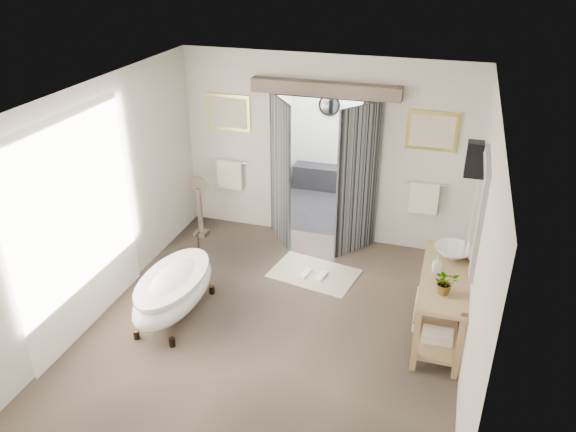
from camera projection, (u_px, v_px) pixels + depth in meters
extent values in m
plane|color=brown|center=(274.00, 325.00, 7.06)|extent=(5.00, 5.00, 0.00)
cube|color=beige|center=(169.00, 367.00, 4.27)|extent=(4.50, 0.02, 2.90)
cube|color=beige|center=(102.00, 199.00, 7.00)|extent=(0.02, 5.00, 2.90)
cube|color=beige|center=(478.00, 252.00, 5.82)|extent=(0.02, 5.00, 2.90)
cube|color=beige|center=(232.00, 141.00, 8.94)|extent=(1.45, 0.02, 2.90)
cube|color=beige|center=(427.00, 161.00, 8.14)|extent=(1.45, 0.02, 2.90)
cube|color=beige|center=(327.00, 75.00, 8.02)|extent=(1.60, 0.02, 0.60)
cube|color=white|center=(271.00, 98.00, 5.75)|extent=(4.50, 5.00, 0.02)
cube|color=white|center=(77.00, 228.00, 6.52)|extent=(0.02, 2.20, 2.70)
cube|color=#9F9A94|center=(479.00, 212.00, 6.09)|extent=(0.05, 0.95, 1.25)
cube|color=silver|center=(476.00, 212.00, 6.10)|extent=(0.01, 0.80, 1.10)
cube|color=black|center=(474.00, 159.00, 6.97)|extent=(0.20, 0.20, 0.45)
sphere|color=#FFCC8C|center=(474.00, 159.00, 6.97)|extent=(0.10, 0.10, 0.10)
cube|color=black|center=(336.00, 208.00, 10.04)|extent=(2.20, 2.00, 0.01)
cube|color=white|center=(342.00, 68.00, 8.92)|extent=(2.20, 2.00, 0.02)
cube|color=white|center=(350.00, 125.00, 10.34)|extent=(2.20, 0.02, 2.50)
cube|color=white|center=(277.00, 136.00, 9.77)|extent=(0.02, 2.00, 2.50)
cube|color=white|center=(404.00, 149.00, 9.20)|extent=(0.02, 2.00, 2.50)
cube|color=black|center=(346.00, 180.00, 10.65)|extent=(2.00, 0.35, 0.45)
cylinder|color=silver|center=(329.00, 105.00, 10.26)|extent=(0.40, 0.03, 0.40)
cylinder|color=silver|center=(373.00, 109.00, 10.05)|extent=(0.40, 0.03, 0.40)
cube|color=black|center=(275.00, 163.00, 8.89)|extent=(0.07, 0.10, 2.30)
cube|color=black|center=(376.00, 175.00, 8.47)|extent=(0.07, 0.10, 2.30)
cube|color=black|center=(326.00, 96.00, 8.16)|extent=(1.67, 0.10, 0.07)
cube|color=black|center=(280.00, 173.00, 8.53)|extent=(0.52, 0.66, 2.30)
cube|color=black|center=(358.00, 182.00, 8.22)|extent=(0.52, 0.66, 2.30)
cube|color=#6A5E4E|center=(325.00, 89.00, 8.02)|extent=(2.20, 0.20, 0.20)
cube|color=gold|center=(228.00, 112.00, 8.72)|extent=(0.72, 0.03, 0.57)
cube|color=beige|center=(228.00, 113.00, 8.71)|extent=(0.62, 0.01, 0.47)
cube|color=gold|center=(432.00, 131.00, 7.90)|extent=(0.72, 0.03, 0.57)
cube|color=beige|center=(432.00, 131.00, 7.89)|extent=(0.62, 0.01, 0.47)
cylinder|color=silver|center=(230.00, 161.00, 9.04)|extent=(0.60, 0.02, 0.02)
cube|color=beige|center=(230.00, 175.00, 9.13)|extent=(0.42, 0.08, 0.48)
cylinder|color=silver|center=(426.00, 184.00, 8.23)|extent=(0.60, 0.02, 0.02)
cube|color=beige|center=(424.00, 198.00, 8.31)|extent=(0.42, 0.08, 0.48)
cylinder|color=black|center=(136.00, 335.00, 6.80)|extent=(0.08, 0.08, 0.12)
cylinder|color=black|center=(172.00, 342.00, 6.67)|extent=(0.08, 0.08, 0.12)
cylinder|color=black|center=(180.00, 284.00, 7.78)|extent=(0.08, 0.08, 0.12)
cylinder|color=black|center=(212.00, 290.00, 7.66)|extent=(0.08, 0.08, 0.12)
ellipsoid|color=white|center=(174.00, 290.00, 7.09)|extent=(0.73, 1.63, 0.52)
cylinder|color=black|center=(198.00, 241.00, 7.58)|extent=(0.03, 0.03, 0.21)
cube|color=tan|center=(416.00, 339.00, 6.16)|extent=(0.07, 0.07, 0.85)
cube|color=tan|center=(459.00, 347.00, 6.04)|extent=(0.07, 0.07, 0.85)
cube|color=tan|center=(427.00, 270.00, 7.42)|extent=(0.07, 0.07, 0.85)
cube|color=tan|center=(463.00, 276.00, 7.30)|extent=(0.07, 0.07, 0.85)
cube|color=tan|center=(446.00, 276.00, 6.55)|extent=(0.55, 1.60, 0.05)
cube|color=tan|center=(439.00, 322.00, 6.85)|extent=(0.45, 1.50, 0.03)
cylinder|color=silver|center=(420.00, 289.00, 6.72)|extent=(0.02, 1.40, 0.02)
cube|color=beige|center=(417.00, 309.00, 6.68)|extent=(0.06, 0.34, 0.42)
cube|color=beige|center=(437.00, 336.00, 6.52)|extent=(0.35, 0.25, 0.10)
cube|color=beige|center=(441.00, 302.00, 7.12)|extent=(0.35, 0.25, 0.10)
cube|color=#6A5E4E|center=(201.00, 233.00, 9.15)|extent=(0.20, 0.20, 0.07)
cylinder|color=#6A5E4E|center=(200.00, 210.00, 8.97)|extent=(0.08, 0.08, 0.77)
cylinder|color=silver|center=(198.00, 185.00, 8.79)|extent=(0.27, 0.02, 0.27)
cylinder|color=#6A5E4E|center=(198.00, 185.00, 8.78)|extent=(0.31, 0.01, 0.31)
cube|color=beige|center=(314.00, 273.00, 8.12)|extent=(1.32, 1.00, 0.01)
cube|color=white|center=(305.00, 274.00, 8.05)|extent=(0.15, 0.27, 0.05)
cube|color=white|center=(321.00, 276.00, 7.99)|extent=(0.15, 0.27, 0.05)
imported|color=white|center=(453.00, 253.00, 6.83)|extent=(0.53, 0.53, 0.16)
imported|color=gray|center=(445.00, 282.00, 6.14)|extent=(0.33, 0.31, 0.29)
imported|color=gray|center=(437.00, 265.00, 6.54)|extent=(0.11, 0.11, 0.20)
imported|color=gray|center=(441.00, 243.00, 7.06)|extent=(0.14, 0.14, 0.15)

